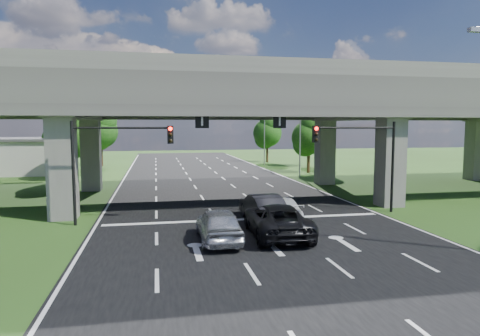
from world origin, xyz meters
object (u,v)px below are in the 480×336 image
object	(u,v)px
signal_right	(363,150)
streetlight_beyond	(262,125)
signal_left	(112,153)
car_silver	(219,225)
streetlight_far	(297,125)
car_dark	(262,207)
car_white	(282,209)
car_trailing	(277,220)

from	to	relation	value
signal_right	streetlight_beyond	distance (m)	36.17
signal_left	car_silver	xyz separation A→B (m)	(5.45, -5.05, -3.32)
car_silver	signal_left	bearing A→B (deg)	-42.65
streetlight_far	streetlight_beyond	xyz separation A→B (m)	(0.00, 16.00, 0.00)
signal_left	car_dark	bearing A→B (deg)	-6.18
signal_left	car_dark	world-z (taller)	signal_left
streetlight_beyond	car_white	size ratio (longest dim) A/B	2.11
streetlight_beyond	car_trailing	bearing A→B (deg)	-102.98
streetlight_beyond	streetlight_far	bearing A→B (deg)	-90.00
streetlight_beyond	car_white	distance (m)	38.28
car_silver	car_white	bearing A→B (deg)	-137.82
signal_left	streetlight_beyond	xyz separation A→B (m)	(17.92, 36.06, 1.66)
signal_right	car_dark	distance (m)	7.76
signal_right	car_white	size ratio (longest dim) A/B	1.27
streetlight_beyond	car_white	world-z (taller)	streetlight_beyond
car_silver	streetlight_far	bearing A→B (deg)	-116.23
signal_left	car_dark	distance (m)	9.37
signal_right	streetlight_beyond	world-z (taller)	streetlight_beyond
signal_right	car_white	world-z (taller)	signal_right
streetlight_far	car_silver	world-z (taller)	streetlight_far
streetlight_beyond	car_silver	distance (m)	43.25
car_silver	car_trailing	size ratio (longest dim) A/B	0.81
streetlight_far	car_trailing	distance (m)	26.90
signal_left	car_trailing	distance (m)	10.27
car_dark	car_trailing	size ratio (longest dim) A/B	0.83
signal_right	car_white	xyz separation A→B (m)	(-5.73, -1.02, -3.47)
streetlight_far	streetlight_beyond	size ratio (longest dim) A/B	1.00
streetlight_beyond	car_dark	size ratio (longest dim) A/B	2.01
signal_left	signal_right	bearing A→B (deg)	0.00
signal_left	streetlight_far	bearing A→B (deg)	48.22
car_silver	car_dark	size ratio (longest dim) A/B	0.98
car_trailing	car_dark	bearing A→B (deg)	-89.41
streetlight_beyond	car_white	bearing A→B (deg)	-102.17
streetlight_beyond	car_trailing	xyz separation A→B (m)	(-9.38, -40.71, -4.98)
signal_right	car_trailing	xyz separation A→B (m)	(-7.11, -4.65, -3.32)
signal_right	car_silver	bearing A→B (deg)	-153.66
car_silver	car_trailing	xyz separation A→B (m)	(3.09, 0.40, 0.01)
car_dark	car_trailing	world-z (taller)	car_trailing
car_dark	streetlight_far	bearing A→B (deg)	-116.50
signal_right	streetlight_far	distance (m)	20.25
car_white	signal_right	bearing A→B (deg)	-163.48
car_dark	car_white	distance (m)	1.23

